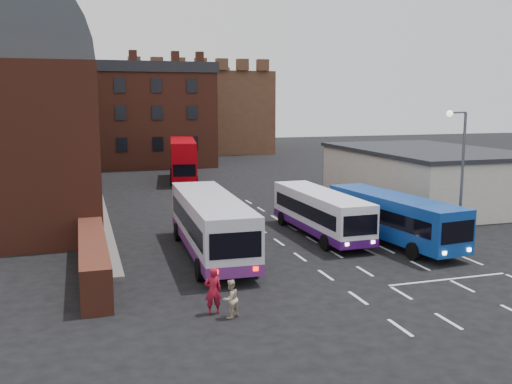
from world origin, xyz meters
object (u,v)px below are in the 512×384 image
object	(u,v)px
bus_white_outbound	(211,221)
pedestrian_beige	(231,299)
bus_white_inbound	(320,210)
street_lamp	(459,167)
pedestrian_red	(213,291)
bus_red_double	(183,159)
bus_blue	(393,215)

from	to	relation	value
bus_white_outbound	pedestrian_beige	size ratio (longest dim) A/B	7.79
bus_white_inbound	street_lamp	distance (m)	8.17
bus_white_outbound	pedestrian_red	xyz separation A→B (m)	(-1.73, -7.97, -0.91)
bus_red_double	pedestrian_beige	size ratio (longest dim) A/B	7.15
street_lamp	pedestrian_red	distance (m)	15.62
pedestrian_red	pedestrian_beige	distance (m)	0.81
bus_white_outbound	bus_blue	xyz separation A→B (m)	(10.28, -0.57, -0.22)
bus_red_double	pedestrian_red	distance (m)	35.84
bus_blue	bus_red_double	world-z (taller)	bus_red_double
bus_red_double	pedestrian_red	world-z (taller)	bus_red_double
bus_white_inbound	street_lamp	bearing A→B (deg)	135.48
bus_blue	bus_red_double	distance (m)	28.87
bus_white_outbound	pedestrian_beige	distance (m)	8.72
pedestrian_red	pedestrian_beige	size ratio (longest dim) A/B	1.23
bus_white_inbound	pedestrian_red	world-z (taller)	bus_white_inbound
bus_red_double	bus_white_outbound	bearing A→B (deg)	91.63
pedestrian_beige	street_lamp	bearing A→B (deg)	172.65
bus_blue	street_lamp	distance (m)	4.45
pedestrian_red	bus_white_inbound	bearing A→B (deg)	-127.30
bus_blue	pedestrian_beige	world-z (taller)	bus_blue
bus_white_inbound	bus_white_outbound	bearing A→B (deg)	16.30
bus_red_double	bus_blue	bearing A→B (deg)	112.48
bus_white_inbound	pedestrian_red	bearing A→B (deg)	47.98
bus_white_inbound	bus_red_double	xyz separation A→B (m)	(-3.65, 25.23, 0.61)
bus_red_double	pedestrian_red	bearing A→B (deg)	90.47
bus_white_outbound	street_lamp	bearing A→B (deg)	-11.21
bus_white_outbound	pedestrian_red	world-z (taller)	bus_white_outbound
bus_white_outbound	pedestrian_red	size ratio (longest dim) A/B	6.31
pedestrian_beige	pedestrian_red	bearing A→B (deg)	-77.66
bus_white_inbound	bus_red_double	world-z (taller)	bus_red_double
street_lamp	bus_red_double	bearing A→B (deg)	106.78
bus_white_outbound	bus_red_double	xyz separation A→B (m)	(3.45, 27.47, 0.35)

